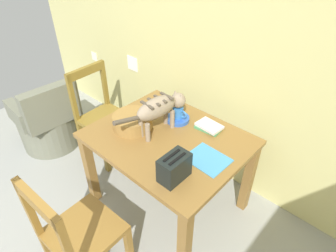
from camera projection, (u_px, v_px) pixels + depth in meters
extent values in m
cube|color=#D0C981|center=(220.00, 43.00, 2.23)|extent=(5.18, 0.10, 2.50)
cube|color=white|center=(133.00, 64.00, 3.03)|extent=(0.15, 0.01, 0.15)
cube|color=white|center=(94.00, 56.00, 3.48)|extent=(0.10, 0.01, 0.10)
cube|color=brown|center=(168.00, 139.00, 2.12)|extent=(1.12, 0.90, 0.03)
cube|color=brown|center=(168.00, 144.00, 2.15)|extent=(1.04, 0.82, 0.07)
cube|color=brown|center=(90.00, 170.00, 2.37)|extent=(0.07, 0.07, 0.70)
cube|color=brown|center=(184.00, 247.00, 1.82)|extent=(0.07, 0.07, 0.70)
cube|color=brown|center=(158.00, 127.00, 2.85)|extent=(0.07, 0.07, 0.70)
cube|color=brown|center=(248.00, 178.00, 2.30)|extent=(0.07, 0.07, 0.70)
ellipsoid|color=gray|center=(157.00, 108.00, 2.04)|extent=(0.16, 0.36, 0.15)
cube|color=#4E4438|center=(147.00, 105.00, 1.95)|extent=(0.13, 0.03, 0.01)
cube|color=#4E4438|center=(154.00, 102.00, 1.99)|extent=(0.13, 0.03, 0.01)
cube|color=#4E4438|center=(160.00, 99.00, 2.02)|extent=(0.13, 0.03, 0.01)
cube|color=#4E4438|center=(167.00, 96.00, 2.05)|extent=(0.13, 0.03, 0.01)
cylinder|color=gray|center=(166.00, 115.00, 2.21)|extent=(0.04, 0.04, 0.15)
cylinder|color=gray|center=(173.00, 119.00, 2.16)|extent=(0.04, 0.04, 0.15)
cylinder|color=gray|center=(141.00, 128.00, 2.08)|extent=(0.04, 0.04, 0.15)
cylinder|color=gray|center=(148.00, 133.00, 2.03)|extent=(0.04, 0.04, 0.15)
sphere|color=gray|center=(178.00, 100.00, 2.17)|extent=(0.12, 0.12, 0.12)
cone|color=gray|center=(175.00, 93.00, 2.16)|extent=(0.04, 0.04, 0.05)
cone|color=gray|center=(181.00, 96.00, 2.12)|extent=(0.04, 0.04, 0.05)
cylinder|color=#4E4438|center=(127.00, 120.00, 1.88)|extent=(0.05, 0.20, 0.08)
cylinder|color=blue|center=(178.00, 119.00, 2.27)|extent=(0.19, 0.19, 0.03)
cylinder|color=#3477C4|center=(178.00, 112.00, 2.23)|extent=(0.09, 0.09, 0.09)
torus|color=#3477C4|center=(183.00, 114.00, 2.20)|extent=(0.06, 0.01, 0.06)
cube|color=#4291C8|center=(208.00, 159.00, 1.91)|extent=(0.28, 0.23, 0.01)
cube|color=#47945E|center=(209.00, 127.00, 2.19)|extent=(0.20, 0.15, 0.02)
cube|color=silver|center=(209.00, 126.00, 2.17)|extent=(0.20, 0.14, 0.02)
cylinder|color=olive|center=(133.00, 121.00, 2.18)|extent=(0.30, 0.30, 0.11)
cylinder|color=#443218|center=(133.00, 121.00, 2.17)|extent=(0.25, 0.25, 0.09)
cube|color=black|center=(174.00, 168.00, 1.73)|extent=(0.12, 0.20, 0.17)
cube|color=black|center=(172.00, 155.00, 1.69)|extent=(0.02, 0.14, 0.01)
cube|color=black|center=(177.00, 159.00, 1.67)|extent=(0.02, 0.14, 0.01)
cube|color=olive|center=(105.00, 119.00, 2.82)|extent=(0.44, 0.44, 0.04)
cube|color=olive|center=(86.00, 71.00, 2.64)|extent=(0.06, 0.42, 0.08)
cube|color=olive|center=(104.00, 83.00, 2.88)|extent=(0.04, 0.04, 0.48)
cube|color=olive|center=(72.00, 98.00, 2.64)|extent=(0.04, 0.04, 0.48)
cube|color=olive|center=(134.00, 136.00, 2.97)|extent=(0.04, 0.04, 0.41)
cube|color=olive|center=(106.00, 155.00, 2.74)|extent=(0.04, 0.04, 0.41)
cube|color=olive|center=(110.00, 122.00, 3.16)|extent=(0.04, 0.04, 0.41)
cube|color=olive|center=(82.00, 139.00, 2.93)|extent=(0.04, 0.04, 0.41)
cube|color=olive|center=(84.00, 231.00, 1.81)|extent=(0.44, 0.44, 0.04)
cube|color=olive|center=(37.00, 203.00, 1.42)|extent=(0.42, 0.06, 0.08)
cube|color=olive|center=(29.00, 208.00, 1.64)|extent=(0.04, 0.04, 0.48)
cube|color=olive|center=(67.00, 248.00, 1.44)|extent=(0.04, 0.04, 0.48)
cube|color=olive|center=(95.00, 218.00, 2.16)|extent=(0.04, 0.04, 0.41)
cube|color=olive|center=(129.00, 248.00, 1.97)|extent=(0.04, 0.04, 0.41)
cylinder|color=slate|center=(50.00, 128.00, 3.10)|extent=(0.60, 0.60, 0.38)
cube|color=slate|center=(52.00, 106.00, 2.74)|extent=(0.15, 0.55, 0.40)
cube|color=slate|center=(19.00, 115.00, 2.79)|extent=(0.42, 0.12, 0.20)
cube|color=slate|center=(65.00, 97.00, 3.07)|extent=(0.42, 0.12, 0.20)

